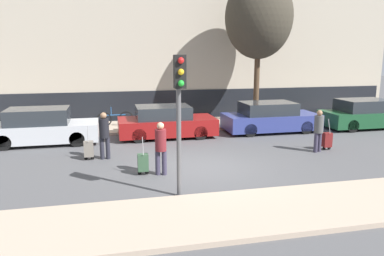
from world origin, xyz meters
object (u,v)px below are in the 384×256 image
Objects in this scene: parked_car_2 at (270,118)px; pedestrian_left at (104,133)px; trolley_center at (143,163)px; trolley_right at (327,140)px; pedestrian_center at (161,145)px; bare_tree_near_crossing at (259,17)px; parked_car_3 at (365,115)px; trolley_left at (89,149)px; parked_car_1 at (166,122)px; pedestrian_right at (319,129)px; traffic_light at (179,98)px; parked_car_0 at (42,127)px; parked_bicycle at (115,119)px.

pedestrian_left reaches higher than parked_car_2.
trolley_center is at bearing -59.18° from pedestrian_left.
trolley_right reaches higher than trolley_center.
bare_tree_near_crossing is (6.00, 7.11, 4.44)m from pedestrian_center.
trolley_left is at bearing -167.97° from parked_car_3.
pedestrian_right is (5.14, -3.77, 0.25)m from parked_car_1.
parked_car_2 is 2.77× the size of pedestrian_right.
trolley_right reaches higher than trolley_left.
pedestrian_right is at bearing 10.31° from trolley_center.
pedestrian_right is at bearing -5.70° from trolley_left.
traffic_light reaches higher than pedestrian_right.
traffic_light is at bearing -63.67° from pedestrian_left.
parked_car_0 is at bearing -179.31° from parked_car_2.
trolley_right is at bearing -4.14° from trolley_left.
parked_car_3 is 7.12m from bare_tree_near_crossing.
parked_car_3 is 12.31m from parked_bicycle.
parked_car_3 reaches higher than parked_bicycle.
pedestrian_center reaches higher than trolley_center.
trolley_right is at bearing -32.32° from parked_car_1.
parked_car_2 is 1.03× the size of parked_car_3.
parked_car_1 is 4.34m from trolley_left.
trolley_center is at bearing -10.02° from pedestrian_right.
parked_car_3 is 2.59× the size of pedestrian_left.
parked_car_0 reaches higher than parked_car_3.
trolley_center is at bearing -50.53° from trolley_left.
trolley_left is 8.87m from trolley_right.
pedestrian_right reaches higher than trolley_left.
trolley_left is at bearing -148.97° from bare_tree_near_crossing.
bare_tree_near_crossing is (10.14, 2.09, 4.69)m from parked_car_0.
parked_bicycle is at bearing 94.86° from trolley_center.
parked_car_1 is at bearing 92.74° from pedestrian_center.
parked_car_3 is at bearing -11.86° from parked_bicycle.
pedestrian_right is (6.11, 1.34, -0.03)m from pedestrian_center.
parked_car_2 is at bearing 101.24° from trolley_right.
trolley_left is 0.76× the size of pedestrian_right.
pedestrian_left is at bearing -131.72° from parked_car_1.
trolley_center is at bearing -85.14° from parked_bicycle.
pedestrian_right is (6.65, 1.21, 0.51)m from trolley_center.
parked_car_2 reaches higher than trolley_right.
trolley_center is at bearing -133.10° from bare_tree_near_crossing.
parked_car_0 reaches higher than trolley_center.
parked_car_2 is (4.94, 0.03, 0.00)m from parked_car_1.
trolley_center is (3.61, -4.89, -0.29)m from parked_car_0.
parked_car_0 is 11.36m from bare_tree_near_crossing.
trolley_right is (0.52, 0.19, -0.51)m from pedestrian_right.
traffic_light is at bearing 8.61° from pedestrian_right.
parked_bicycle is (-12.04, 2.53, -0.17)m from parked_car_3.
parked_car_3 is 2.43× the size of parked_bicycle.
parked_car_0 is 3.63× the size of trolley_center.
pedestrian_right is 0.75m from trolley_right.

